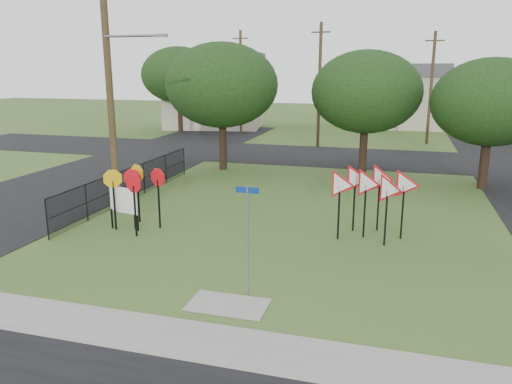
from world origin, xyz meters
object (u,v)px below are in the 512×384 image
at_px(yield_sign_cluster, 372,186).
at_px(info_board, 124,202).
at_px(stop_sign_cluster, 135,184).
at_px(street_name_sign, 247,234).

height_order(yield_sign_cluster, info_board, yield_sign_cluster).
bearing_deg(stop_sign_cluster, info_board, -152.97).
bearing_deg(street_name_sign, info_board, 146.30).
relative_size(street_name_sign, yield_sign_cluster, 0.92).
height_order(street_name_sign, stop_sign_cluster, street_name_sign).
bearing_deg(street_name_sign, stop_sign_cluster, 143.07).
distance_m(street_name_sign, yield_sign_cluster, 6.30).
bearing_deg(info_board, yield_sign_cluster, 10.74).
bearing_deg(yield_sign_cluster, stop_sign_cluster, -170.11).
distance_m(stop_sign_cluster, yield_sign_cluster, 8.49).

